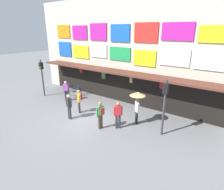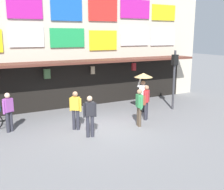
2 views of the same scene
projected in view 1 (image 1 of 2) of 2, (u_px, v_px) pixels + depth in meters
ground_plane at (86, 118)px, 12.53m from camera, size 80.00×80.00×0.00m
shopfront at (124, 52)px, 14.69m from camera, size 18.00×2.60×8.00m
traffic_light_near at (42, 72)px, 16.03m from camera, size 0.33×0.35×3.20m
traffic_light_far at (165, 99)px, 9.85m from camera, size 0.28×0.33×3.20m
bicycle_parked at (74, 92)px, 16.49m from camera, size 1.07×1.33×1.05m
pedestrian_in_purple at (79, 99)px, 13.03m from camera, size 0.48×0.47×1.68m
pedestrian_in_green at (69, 105)px, 12.11m from camera, size 0.52×0.30×1.68m
pedestrian_with_umbrella at (137, 99)px, 11.23m from camera, size 0.96×0.96×2.08m
pedestrian_in_yellow at (66, 90)px, 15.26m from camera, size 0.47×0.38×1.68m
pedestrian_in_red at (118, 114)px, 10.91m from camera, size 0.42×0.40×1.68m
pedestrian_in_white at (100, 113)px, 10.86m from camera, size 0.41×0.52×1.68m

